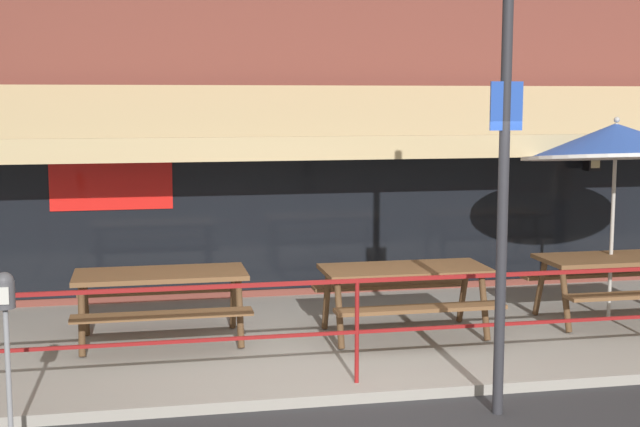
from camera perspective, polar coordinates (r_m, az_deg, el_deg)
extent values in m
plane|color=#2D2D30|center=(8.07, 2.87, -12.07)|extent=(120.00, 120.00, 0.00)
cube|color=#9E998E|center=(9.92, -0.02, -8.03)|extent=(15.00, 4.00, 0.10)
cube|color=brown|center=(11.79, -2.24, 10.98)|extent=(15.00, 0.50, 6.85)
cube|color=black|center=(11.59, -1.97, 0.77)|extent=(12.00, 0.02, 2.30)
cube|color=red|center=(11.39, -13.21, 1.98)|extent=(1.50, 0.02, 0.70)
cube|color=tan|center=(10.98, -1.53, 6.42)|extent=(13.80, 0.92, 0.70)
cube|color=tan|center=(10.50, -1.04, 4.19)|extent=(13.80, 0.08, 0.28)
cube|color=black|center=(12.76, 16.75, 4.13)|extent=(0.04, 0.28, 0.04)
cube|color=black|center=(12.65, 17.02, 3.28)|extent=(0.18, 0.18, 0.28)
cube|color=beige|center=(12.65, 17.02, 3.28)|extent=(0.13, 0.19, 0.20)
cylinder|color=maroon|center=(8.18, 2.37, -7.59)|extent=(0.04, 0.04, 0.95)
cube|color=maroon|center=(8.07, 2.39, -4.33)|extent=(13.80, 0.04, 0.04)
cube|color=maroon|center=(8.18, 2.37, -7.59)|extent=(13.80, 0.03, 0.03)
cube|color=brown|center=(9.57, -10.17, -3.86)|extent=(1.80, 0.80, 0.05)
cube|color=brown|center=(9.07, -10.04, -6.42)|extent=(1.80, 0.26, 0.04)
cube|color=brown|center=(10.20, -10.21, -4.88)|extent=(1.80, 0.26, 0.04)
cylinder|color=brown|center=(9.39, -5.16, -6.30)|extent=(0.07, 0.30, 0.73)
cylinder|color=brown|center=(10.00, -5.56, -5.45)|extent=(0.07, 0.30, 0.73)
cylinder|color=brown|center=(9.35, -15.01, -6.58)|extent=(0.07, 0.30, 0.73)
cylinder|color=brown|center=(9.97, -14.79, -5.70)|extent=(0.07, 0.30, 0.73)
cube|color=brown|center=(9.74, 5.44, -3.57)|extent=(1.80, 0.80, 0.05)
cube|color=brown|center=(9.26, 6.46, -6.06)|extent=(1.80, 0.26, 0.04)
cube|color=brown|center=(10.34, 4.48, -4.61)|extent=(1.80, 0.26, 0.04)
cylinder|color=brown|center=(9.78, 10.47, -5.83)|extent=(0.07, 0.30, 0.73)
cylinder|color=brown|center=(10.36, 9.15, -5.05)|extent=(0.07, 0.30, 0.73)
cylinder|color=brown|center=(9.32, 1.24, -6.38)|extent=(0.07, 0.30, 0.73)
cylinder|color=brown|center=(9.92, 0.43, -5.52)|extent=(0.07, 0.30, 0.73)
cube|color=brown|center=(10.90, 18.50, -2.75)|extent=(1.80, 0.80, 0.05)
cube|color=brown|center=(11.45, 16.99, -3.74)|extent=(1.80, 0.26, 0.04)
cylinder|color=brown|center=(10.32, 15.43, -5.29)|extent=(0.07, 0.30, 0.73)
cylinder|color=brown|center=(10.87, 13.91, -4.59)|extent=(0.07, 0.30, 0.73)
cylinder|color=#B7B2A8|center=(10.96, 18.21, -0.51)|extent=(0.04, 0.04, 2.30)
cone|color=#2D56B7|center=(10.88, 18.41, 4.45)|extent=(2.10, 2.13, 0.59)
cylinder|color=white|center=(10.89, 18.37, 3.45)|extent=(2.14, 2.14, 0.23)
sphere|color=#B7B2A8|center=(10.87, 18.46, 5.71)|extent=(0.07, 0.07, 0.07)
cylinder|color=gray|center=(7.15, -19.30, -10.23)|extent=(0.04, 0.04, 1.15)
cylinder|color=#4C4C51|center=(6.98, -19.53, -4.93)|extent=(0.15, 0.15, 0.20)
sphere|color=#4C4C51|center=(6.96, -19.57, -4.13)|extent=(0.14, 0.14, 0.14)
cube|color=silver|center=(6.90, -19.63, -4.99)|extent=(0.08, 0.01, 0.13)
cylinder|color=#2D2D33|center=(7.57, 11.62, 0.68)|extent=(0.09, 0.09, 3.64)
cube|color=blue|center=(7.51, 11.84, 6.75)|extent=(0.28, 0.02, 0.40)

